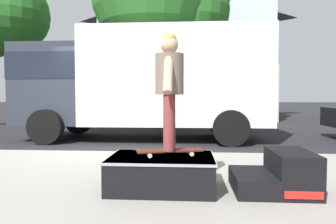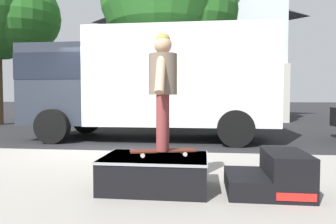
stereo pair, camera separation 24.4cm
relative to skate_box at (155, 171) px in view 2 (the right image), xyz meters
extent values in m
plane|color=black|center=(-1.90, 2.96, -0.33)|extent=(140.00, 140.00, 0.00)
cube|color=gray|center=(-1.90, -0.04, -0.27)|extent=(50.00, 5.00, 0.12)
cube|color=black|center=(0.00, 0.00, -0.01)|extent=(1.22, 0.85, 0.39)
cube|color=gray|center=(0.00, 0.00, 0.17)|extent=(1.24, 0.87, 0.03)
cube|color=black|center=(1.06, 0.00, -0.10)|extent=(0.45, 0.80, 0.21)
cube|color=black|center=(1.50, 0.00, 0.02)|extent=(0.45, 0.80, 0.47)
cube|color=red|center=(1.50, -0.41, -0.12)|extent=(0.39, 0.01, 0.08)
cube|color=#4C1E14|center=(0.09, 0.04, 0.24)|extent=(0.80, 0.40, 0.02)
cylinder|color=silver|center=(0.31, 0.19, 0.21)|extent=(0.06, 0.04, 0.05)
cylinder|color=silver|center=(0.35, 0.02, 0.21)|extent=(0.06, 0.04, 0.05)
cylinder|color=silver|center=(-0.18, 0.05, 0.21)|extent=(0.06, 0.04, 0.05)
cylinder|color=silver|center=(-0.13, -0.12, 0.21)|extent=(0.06, 0.04, 0.05)
cylinder|color=brown|center=(0.09, 0.12, 0.58)|extent=(0.13, 0.13, 0.66)
cylinder|color=brown|center=(0.09, -0.05, 0.58)|extent=(0.13, 0.13, 0.66)
cylinder|color=#726051|center=(0.09, 0.04, 1.15)|extent=(0.34, 0.34, 0.48)
cylinder|color=tan|center=(0.09, 0.25, 1.14)|extent=(0.11, 0.29, 0.45)
cylinder|color=tan|center=(0.09, -0.18, 1.14)|extent=(0.11, 0.29, 0.45)
sphere|color=tan|center=(0.09, 0.04, 1.49)|extent=(0.21, 0.21, 0.21)
sphere|color=tan|center=(0.09, 0.04, 1.55)|extent=(0.17, 0.17, 0.17)
cube|color=silver|center=(-0.05, 5.16, 1.42)|extent=(5.00, 2.35, 2.60)
cube|color=#282D38|center=(-3.50, 5.16, 1.22)|extent=(1.90, 2.16, 2.20)
cube|color=black|center=(-3.50, 5.16, 1.70)|extent=(1.92, 2.19, 0.70)
cylinder|color=black|center=(-3.35, 3.98, 0.12)|extent=(0.90, 0.28, 0.90)
cylinder|color=black|center=(-3.35, 6.33, 0.12)|extent=(0.90, 0.28, 0.90)
cylinder|color=black|center=(1.34, 3.98, 0.12)|extent=(0.90, 0.28, 0.90)
cylinder|color=black|center=(1.34, 6.33, 0.12)|extent=(0.90, 0.28, 0.90)
sphere|color=#286623|center=(-7.15, 8.90, 4.33)|extent=(3.15, 3.15, 3.15)
cylinder|color=brown|center=(-1.08, 8.73, 1.49)|extent=(0.56, 0.56, 3.64)
sphere|color=#286623|center=(0.28, 8.73, 4.30)|extent=(3.22, 3.22, 3.22)
cube|color=silver|center=(0.09, 15.66, 2.67)|extent=(9.00, 7.50, 6.00)
cube|color=#B2ADA3|center=(0.09, 11.66, 1.07)|extent=(9.00, 0.50, 2.80)
pyramid|color=#38383F|center=(0.09, 15.66, 6.87)|extent=(9.54, 7.95, 2.40)
camera|label=1|loc=(0.33, -3.59, 0.88)|focal=32.79mm
camera|label=2|loc=(0.57, -3.56, 0.88)|focal=32.79mm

